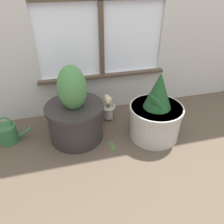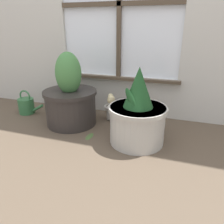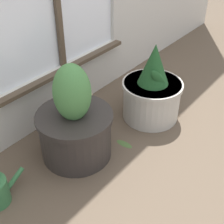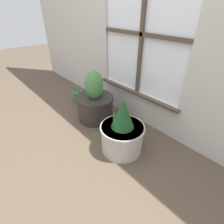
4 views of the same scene
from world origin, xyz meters
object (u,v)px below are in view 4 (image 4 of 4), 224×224
(watering_can, at_px, (78,96))
(potted_plant_left, at_px, (95,102))
(potted_plant_right, at_px, (122,132))
(flower_vase, at_px, (123,114))

(watering_can, bearing_deg, potted_plant_left, -8.01)
(potted_plant_right, bearing_deg, flower_vase, 133.82)
(potted_plant_left, relative_size, potted_plant_right, 1.11)
(potted_plant_left, distance_m, watering_can, 0.52)
(potted_plant_left, bearing_deg, flower_vase, 30.05)
(potted_plant_right, height_order, flower_vase, potted_plant_right)
(flower_vase, relative_size, watering_can, 0.92)
(potted_plant_left, height_order, potted_plant_right, potted_plant_left)
(flower_vase, height_order, watering_can, flower_vase)
(potted_plant_right, relative_size, flower_vase, 2.27)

